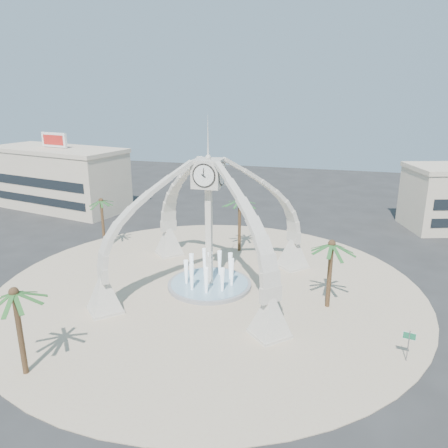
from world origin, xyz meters
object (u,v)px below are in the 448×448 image
(clock_tower, at_px, (209,222))
(palm_west, at_px, (101,201))
(street_sign, at_px, (409,340))
(palm_south, at_px, (14,293))
(palm_east, at_px, (332,245))
(palm_north, at_px, (240,201))
(fountain, at_px, (210,284))

(clock_tower, distance_m, palm_west, 16.52)
(street_sign, bearing_deg, clock_tower, 165.56)
(palm_south, bearing_deg, palm_east, 38.65)
(palm_west, xyz_separation_m, street_sign, (31.97, -14.41, -4.16))
(palm_west, distance_m, palm_north, 15.99)
(street_sign, bearing_deg, palm_south, -150.78)
(palm_north, bearing_deg, palm_east, -46.86)
(clock_tower, relative_size, fountain, 2.24)
(street_sign, bearing_deg, palm_north, 142.62)
(clock_tower, xyz_separation_m, street_sign, (16.83, -7.83, -4.78))
(clock_tower, distance_m, street_sign, 19.17)
(palm_west, height_order, palm_north, palm_north)
(palm_east, xyz_separation_m, palm_north, (-10.71, 11.43, 0.34))
(clock_tower, relative_size, palm_east, 2.71)
(palm_east, height_order, palm_north, palm_north)
(palm_north, relative_size, street_sign, 2.89)
(fountain, xyz_separation_m, street_sign, (16.83, -7.83, 1.42))
(fountain, xyz_separation_m, palm_east, (11.11, -1.08, 5.47))
(palm_north, bearing_deg, clock_tower, -92.21)
(palm_west, bearing_deg, palm_south, -71.96)
(clock_tower, distance_m, palm_east, 11.19)
(clock_tower, height_order, palm_north, clock_tower)
(palm_west, bearing_deg, palm_north, 13.64)
(palm_south, bearing_deg, street_sign, 18.70)
(clock_tower, bearing_deg, palm_north, 87.79)
(clock_tower, distance_m, fountain, 6.20)
(street_sign, bearing_deg, palm_east, 140.78)
(clock_tower, bearing_deg, street_sign, -24.95)
(palm_east, relative_size, palm_north, 0.96)
(palm_east, distance_m, palm_south, 24.13)
(palm_east, bearing_deg, palm_south, -141.35)
(palm_west, xyz_separation_m, palm_south, (7.40, -22.73, 0.00))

